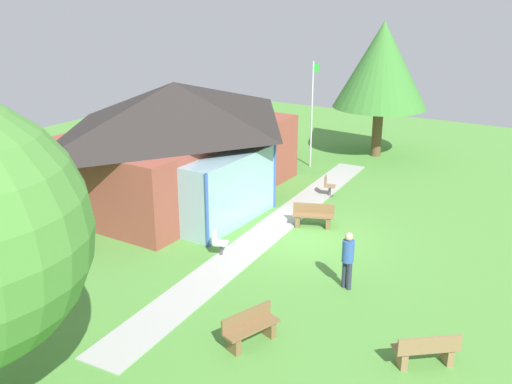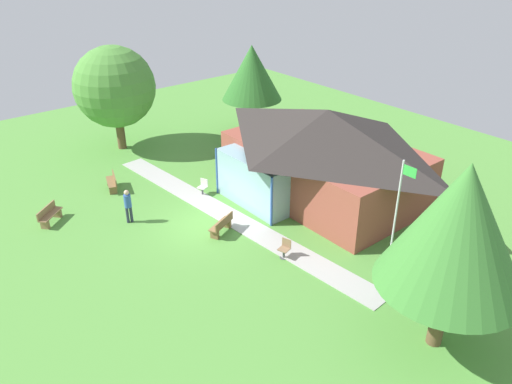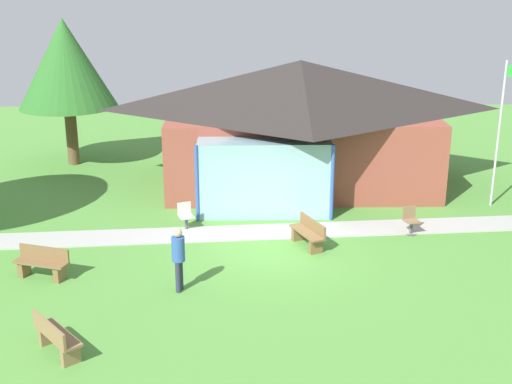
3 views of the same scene
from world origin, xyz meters
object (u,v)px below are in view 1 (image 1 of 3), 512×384
at_px(flagpole, 312,109).
at_px(bench_mid_left, 250,328).
at_px(patio_chair_lawn_spare, 328,186).
at_px(bench_front_left, 426,350).
at_px(visitor_strolling_lawn, 348,256).
at_px(bench_rear_near_path, 313,216).
at_px(tree_east_hedge, 382,65).
at_px(pavilion, 178,138).
at_px(patio_chair_west, 219,244).

height_order(flagpole, bench_mid_left, flagpole).
height_order(bench_mid_left, patio_chair_lawn_spare, patio_chair_lawn_spare).
distance_m(bench_front_left, visitor_strolling_lawn, 3.89).
bearing_deg(flagpole, visitor_strolling_lawn, -148.35).
relative_size(bench_rear_near_path, patio_chair_lawn_spare, 1.81).
xyz_separation_m(bench_front_left, tree_east_hedge, (16.36, 7.40, 4.25)).
xyz_separation_m(pavilion, flagpole, (6.67, -2.77, 0.37)).
bearing_deg(visitor_strolling_lawn, tree_east_hedge, -57.30).
xyz_separation_m(flagpole, bench_mid_left, (-14.24, -5.56, -2.42)).
relative_size(bench_mid_left, patio_chair_west, 1.82).
xyz_separation_m(bench_rear_near_path, visitor_strolling_lawn, (-3.62, -2.88, 0.62)).
xyz_separation_m(visitor_strolling_lawn, tree_east_hedge, (13.95, 4.41, 3.63)).
distance_m(patio_chair_west, visitor_strolling_lawn, 4.43).
height_order(bench_rear_near_path, tree_east_hedge, tree_east_hedge).
xyz_separation_m(bench_rear_near_path, patio_chair_lawn_spare, (3.31, 0.96, 0.01)).
distance_m(bench_rear_near_path, patio_chair_west, 4.08).
xyz_separation_m(patio_chair_west, tree_east_hedge, (14.12, 0.03, 4.23)).
relative_size(pavilion, patio_chair_lawn_spare, 12.58).
bearing_deg(tree_east_hedge, patio_chair_west, -179.90).
bearing_deg(bench_rear_near_path, patio_chair_west, 45.42).
relative_size(bench_mid_left, bench_front_left, 1.09).
bearing_deg(bench_mid_left, pavilion, -114.00).
bearing_deg(visitor_strolling_lawn, pavilion, -7.20).
height_order(pavilion, flagpole, flagpole).
xyz_separation_m(pavilion, patio_chair_lawn_spare, (3.14, -5.38, -2.03)).
bearing_deg(pavilion, patio_chair_west, -129.32).
height_order(flagpole, bench_rear_near_path, flagpole).
relative_size(pavilion, tree_east_hedge, 1.59).
bearing_deg(patio_chair_lawn_spare, patio_chair_west, -20.10).
height_order(bench_mid_left, bench_front_left, same).
bearing_deg(visitor_strolling_lawn, patio_chair_west, 17.37).
height_order(pavilion, bench_mid_left, pavilion).
relative_size(visitor_strolling_lawn, tree_east_hedge, 0.26).
bearing_deg(flagpole, bench_mid_left, -158.66).
bearing_deg(patio_chair_west, tree_east_hedge, 158.22).
distance_m(pavilion, visitor_strolling_lawn, 10.07).
xyz_separation_m(patio_chair_west, visitor_strolling_lawn, (0.17, -4.38, 0.61)).
relative_size(pavilion, bench_rear_near_path, 6.97).
distance_m(pavilion, bench_front_left, 13.85).
bearing_deg(tree_east_hedge, bench_rear_near_path, -171.60).
distance_m(flagpole, bench_rear_near_path, 8.08).
relative_size(bench_rear_near_path, bench_front_left, 1.08).
xyz_separation_m(bench_rear_near_path, bench_front_left, (-6.03, -5.88, 0.00)).
relative_size(flagpole, patio_chair_lawn_spare, 5.90).
height_order(bench_mid_left, patio_chair_west, patio_chair_west).
bearing_deg(pavilion, bench_front_left, -116.91).
bearing_deg(bench_mid_left, bench_rear_near_path, -146.66).
distance_m(bench_mid_left, tree_east_hedge, 18.56).
bearing_deg(bench_rear_near_path, patio_chair_lawn_spare, -96.89).
bearing_deg(pavilion, tree_east_hedge, -25.34).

